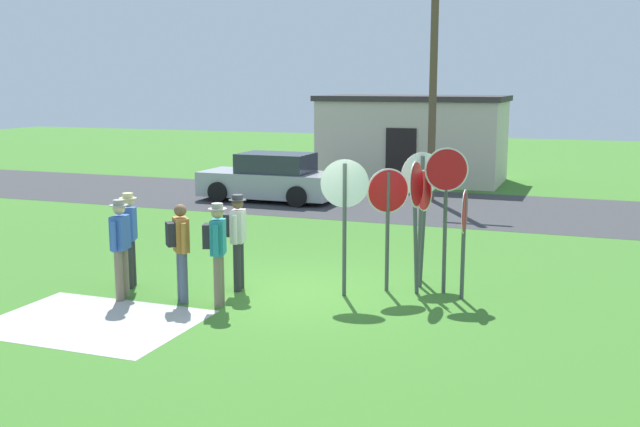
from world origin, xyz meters
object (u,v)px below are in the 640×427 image
stop_sign_far_back (421,192)px  person_on_left (120,243)px  stop_sign_nearest (446,194)px  person_in_blue (237,235)px  person_in_dark_shirt (180,246)px  parked_car_on_street (271,179)px  person_with_sunhat (217,247)px  utility_pole (433,82)px  stop_sign_center_cluster (464,225)px  stop_sign_low_front (423,208)px  stop_sign_leaning_left (345,202)px  stop_sign_leaning_right (388,207)px  person_near_signs (129,234)px  stop_sign_rear_left (416,203)px

stop_sign_far_back → person_on_left: stop_sign_far_back is taller
stop_sign_nearest → person_in_blue: stop_sign_nearest is taller
stop_sign_nearest → person_in_dark_shirt: size_ratio=1.53×
parked_car_on_street → person_with_sunhat: bearing=-70.4°
utility_pole → stop_sign_center_cluster: (2.88, -10.85, -2.43)m
stop_sign_low_front → person_in_dark_shirt: size_ratio=1.28×
stop_sign_leaning_left → person_in_blue: stop_sign_leaning_left is taller
stop_sign_nearest → stop_sign_leaning_right: bearing=-166.0°
person_with_sunhat → stop_sign_low_front: bearing=38.3°
person_in_blue → person_in_dark_shirt: size_ratio=1.03×
utility_pole → stop_sign_leaning_left: 11.60m
parked_car_on_street → stop_sign_leaning_left: bearing=-59.2°
stop_sign_center_cluster → person_in_blue: stop_sign_center_cluster is taller
parked_car_on_street → person_on_left: person_on_left is taller
person_near_signs → utility_pole: bearing=76.4°
parked_car_on_street → stop_sign_far_back: 10.28m
person_on_left → person_in_blue: bearing=37.3°
stop_sign_low_front → person_near_signs: stop_sign_low_front is taller
stop_sign_low_front → stop_sign_leaning_right: size_ratio=0.97×
person_in_blue → person_in_dark_shirt: 1.16m
stop_sign_nearest → person_near_signs: size_ratio=1.49×
stop_sign_far_back → stop_sign_rear_left: (0.15, -1.02, -0.04)m
stop_sign_low_front → stop_sign_far_back: (-0.17, 0.55, 0.20)m
utility_pole → stop_sign_low_front: (2.06, -10.33, -2.25)m
stop_sign_nearest → stop_sign_low_front: stop_sign_nearest is taller
stop_sign_far_back → stop_sign_leaning_right: stop_sign_far_back is taller
person_in_dark_shirt → person_with_sunhat: size_ratio=0.97×
parked_car_on_street → stop_sign_leaning_right: stop_sign_leaning_right is taller
person_in_blue → stop_sign_nearest: bearing=17.6°
stop_sign_far_back → utility_pole: bearing=100.9°
stop_sign_leaning_left → stop_sign_rear_left: bearing=27.3°
person_in_blue → person_with_sunhat: 0.98m
person_on_left → person_with_sunhat: same height
person_with_sunhat → stop_sign_leaning_right: bearing=37.3°
stop_sign_rear_left → person_on_left: size_ratio=1.36×
person_on_left → person_near_signs: 0.79m
stop_sign_rear_left → person_in_dark_shirt: size_ratio=1.40×
stop_sign_nearest → person_in_blue: size_ratio=1.49×
stop_sign_nearest → person_in_blue: bearing=-162.4°
stop_sign_low_front → stop_sign_leaning_right: 0.72m
stop_sign_far_back → stop_sign_leaning_left: stop_sign_far_back is taller
utility_pole → stop_sign_far_back: bearing=-79.1°
stop_sign_rear_left → stop_sign_leaning_left: bearing=-152.7°
parked_car_on_street → stop_sign_nearest: stop_sign_nearest is taller
stop_sign_nearest → stop_sign_leaning_left: 1.79m
stop_sign_low_front → person_in_dark_shirt: bearing=-146.8°
stop_sign_far_back → person_in_blue: (-2.90, -1.90, -0.66)m
stop_sign_low_front → person_on_left: (-4.68, -2.58, -0.49)m
stop_sign_leaning_right → person_with_sunhat: bearing=-142.7°
stop_sign_far_back → person_in_blue: stop_sign_far_back is taller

